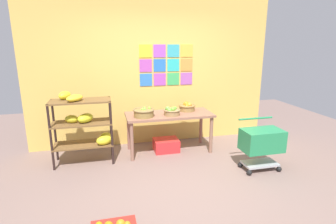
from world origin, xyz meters
TOP-DOWN VIEW (x-y plane):
  - ground at (0.00, 0.00)m, footprint 9.65×9.65m
  - back_wall_with_art at (0.00, 1.85)m, footprint 4.58×0.07m
  - banana_shelf_unit at (-1.24, 1.17)m, footprint 0.95×0.51m
  - display_table at (0.18, 1.29)m, footprint 1.52×0.63m
  - fruit_basket_back_right at (0.55, 1.41)m, footprint 0.31×0.31m
  - fruit_basket_back_left at (-0.28, 1.20)m, footprint 0.36×0.36m
  - fruit_basket_centre at (0.20, 1.18)m, footprint 0.29×0.29m
  - produce_crate_under_table at (0.13, 1.31)m, footprint 0.44×0.35m
  - shopping_cart at (1.37, 0.25)m, footprint 0.60×0.42m

SIDE VIEW (x-z plane):
  - ground at x=0.00m, z-range 0.00..0.00m
  - produce_crate_under_table at x=0.13m, z-range 0.00..0.22m
  - shopping_cart at x=1.37m, z-range 0.06..0.84m
  - display_table at x=0.18m, z-range 0.26..0.97m
  - banana_shelf_unit at x=-1.24m, z-range 0.09..1.26m
  - fruit_basket_centre at x=0.20m, z-range 0.70..0.85m
  - fruit_basket_back_left at x=-0.28m, z-range 0.70..0.86m
  - fruit_basket_back_right at x=0.55m, z-range 0.70..0.86m
  - back_wall_with_art at x=0.00m, z-range 0.00..2.73m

